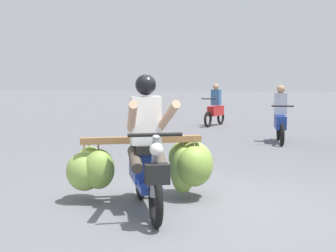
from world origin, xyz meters
name	(u,v)px	position (x,y,z in m)	size (l,w,h in m)	color
ground_plane	(212,209)	(0.00, 0.00, 0.00)	(120.00, 120.00, 0.00)	slate
motorbike_main_loaded	(151,162)	(-0.79, 0.15, 0.50)	(1.89, 2.02, 1.58)	black
motorbike_distant_ahead_left	(280,119)	(0.71, 6.36, 0.57)	(0.50, 1.62, 1.40)	black
motorbike_distant_ahead_right	(215,109)	(-1.43, 10.21, 0.57)	(0.63, 1.59, 1.40)	black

